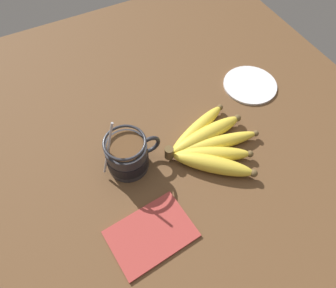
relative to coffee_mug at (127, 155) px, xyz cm
name	(u,v)px	position (x,y,z in cm)	size (l,w,h in cm)	color
table	(156,148)	(7.86, 2.32, -5.38)	(114.19, 114.19, 2.82)	brown
coffee_mug	(127,155)	(0.00, 0.00, 0.00)	(13.74, 9.20, 16.22)	#28282D
banana_bunch	(209,145)	(17.96, -4.61, -2.19)	(22.58, 22.25, 4.18)	brown
napkin	(151,234)	(-2.49, -16.69, -3.67)	(17.23, 12.91, 0.60)	#A33833
small_plate	(250,85)	(38.53, 7.99, -3.67)	(14.19, 14.19, 0.60)	white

